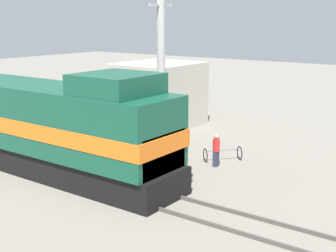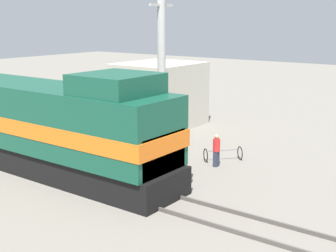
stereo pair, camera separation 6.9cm
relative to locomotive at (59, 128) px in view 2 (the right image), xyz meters
The scene contains 11 objects.
ground_plane 3.46m from the locomotive, 90.00° to the right, with size 120.00×120.00×0.00m, color slate.
rail_near 3.49m from the locomotive, 104.90° to the right, with size 0.08×40.79×0.15m, color #4C4742.
rail_far 3.49m from the locomotive, 75.10° to the right, with size 0.08×40.79×0.15m, color #4C4742.
locomotive is the anchor object (origin of this frame).
utility_pole 6.05m from the locomotive, 19.02° to the right, with size 1.80×0.42×8.70m.
vendor_umbrella 6.27m from the locomotive, ahead, with size 1.91×1.91×1.91m.
billboard_sign 6.64m from the locomotive, 22.96° to the left, with size 2.17×0.12×3.70m.
shrub_cluster 6.48m from the locomotive, ahead, with size 0.73×0.73×0.73m, color #388C38.
person_bystander 7.50m from the locomotive, 45.14° to the right, with size 0.34×0.34×1.61m.
bicycle 8.20m from the locomotive, 38.92° to the right, with size 1.86×1.75×0.69m.
building_block_distant 10.95m from the locomotive, 13.00° to the left, with size 5.26×4.58×4.18m, color #B7B2A3.
Camera 2 is at (-13.62, -13.56, 7.02)m, focal length 50.00 mm.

